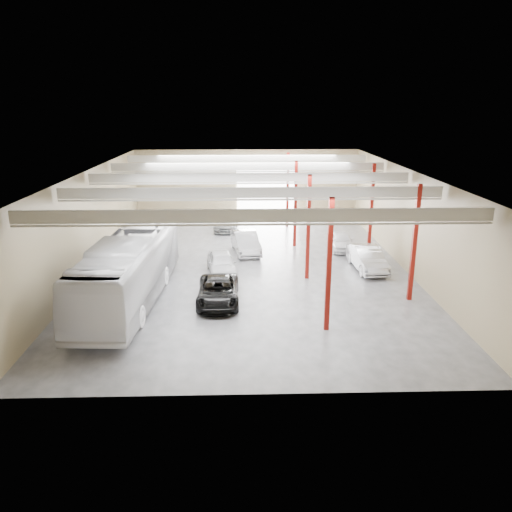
{
  "coord_description": "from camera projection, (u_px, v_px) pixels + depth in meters",
  "views": [
    {
      "loc": [
        -0.6,
        -33.75,
        11.35
      ],
      "look_at": [
        0.3,
        -3.96,
        2.2
      ],
      "focal_mm": 35.0,
      "sensor_mm": 36.0,
      "label": 1
    }
  ],
  "objects": [
    {
      "name": "car_row_c",
      "position": [
        226.0,
        222.0,
        46.59
      ],
      "size": [
        2.37,
        4.88,
        1.37
      ],
      "primitive_type": "imported",
      "rotation": [
        0.0,
        0.0,
        -0.1
      ],
      "color": "gray",
      "rests_on": "ground"
    },
    {
      "name": "black_sedan",
      "position": [
        218.0,
        291.0,
        29.4
      ],
      "size": [
        2.47,
        5.25,
        1.45
      ],
      "primitive_type": "imported",
      "rotation": [
        0.0,
        0.0,
        0.01
      ],
      "color": "black",
      "rests_on": "ground"
    },
    {
      "name": "depot_shell",
      "position": [
        252.0,
        199.0,
        34.6
      ],
      "size": [
        22.12,
        32.12,
        7.06
      ],
      "color": "#45464A",
      "rests_on": "ground"
    },
    {
      "name": "car_right_far",
      "position": [
        341.0,
        240.0,
        40.27
      ],
      "size": [
        1.77,
        4.31,
        1.46
      ],
      "primitive_type": "imported",
      "rotation": [
        0.0,
        0.0,
        0.01
      ],
      "color": "white",
      "rests_on": "ground"
    },
    {
      "name": "coach_bus",
      "position": [
        129.0,
        269.0,
        29.42
      ],
      "size": [
        4.09,
        14.27,
        3.93
      ],
      "primitive_type": "imported",
      "rotation": [
        0.0,
        0.0,
        -0.06
      ],
      "color": "white",
      "rests_on": "ground"
    },
    {
      "name": "car_row_a",
      "position": [
        222.0,
        263.0,
        34.35
      ],
      "size": [
        2.49,
        4.86,
        1.58
      ],
      "primitive_type": "imported",
      "rotation": [
        0.0,
        0.0,
        0.14
      ],
      "color": "silver",
      "rests_on": "ground"
    },
    {
      "name": "car_right_near",
      "position": [
        367.0,
        258.0,
        35.29
      ],
      "size": [
        2.09,
        5.19,
        1.68
      ],
      "primitive_type": "imported",
      "rotation": [
        0.0,
        0.0,
        0.06
      ],
      "color": "#B3B4B9",
      "rests_on": "ground"
    },
    {
      "name": "car_row_b",
      "position": [
        246.0,
        242.0,
        39.35
      ],
      "size": [
        2.53,
        5.27,
        1.67
      ],
      "primitive_type": "imported",
      "rotation": [
        0.0,
        0.0,
        0.16
      ],
      "color": "#BABBC0",
      "rests_on": "ground"
    }
  ]
}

